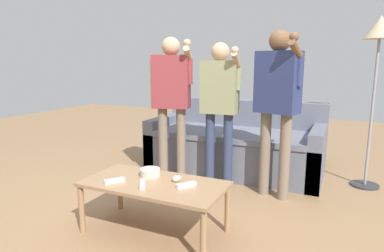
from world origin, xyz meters
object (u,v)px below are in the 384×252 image
object	(u,v)px
couch	(236,146)
player_right	(277,95)
coffee_table	(154,188)
player_left	(171,92)
game_remote_wand_near	(186,185)
game_remote_nunchuk	(177,178)
floor_lamp	(379,43)
game_remote_wand_spare	(114,181)
snack_bowl	(150,172)
player_center	(220,98)
game_remote_wand_far	(143,184)

from	to	relation	value
couch	player_right	distance (m)	1.13
coffee_table	player_left	distance (m)	1.32
game_remote_wand_near	game_remote_nunchuk	bearing A→B (deg)	145.80
floor_lamp	game_remote_wand_spare	xyz separation A→B (m)	(-1.77, -1.90, -1.05)
snack_bowl	game_remote_nunchuk	world-z (taller)	snack_bowl
game_remote_wand_near	game_remote_wand_spare	size ratio (longest dim) A/B	1.00
snack_bowl	player_center	size ratio (longest dim) A/B	0.11
game_remote_wand_far	game_remote_wand_spare	distance (m)	0.23
player_left	game_remote_wand_near	bearing A→B (deg)	-57.21
coffee_table	game_remote_wand_near	bearing A→B (deg)	2.91
game_remote_wand_far	game_remote_wand_near	bearing A→B (deg)	21.70
floor_lamp	game_remote_wand_near	size ratio (longest dim) A/B	12.09
player_left	game_remote_wand_far	distance (m)	1.37
floor_lamp	game_remote_wand_near	distance (m)	2.40
player_center	game_remote_wand_spare	distance (m)	1.43
game_remote_nunchuk	game_remote_wand_spare	distance (m)	0.47
coffee_table	snack_bowl	xyz separation A→B (m)	(-0.10, 0.11, 0.08)
game_remote_wand_far	floor_lamp	bearing A→B (deg)	50.52
couch	game_remote_wand_far	xyz separation A→B (m)	(-0.12, -1.86, 0.12)
couch	snack_bowl	xyz separation A→B (m)	(-0.19, -1.64, 0.14)
player_left	couch	bearing A→B (deg)	52.11
game_remote_wand_far	couch	bearing A→B (deg)	86.19
game_remote_wand_near	player_right	bearing A→B (deg)	68.71
couch	player_center	xyz separation A→B (m)	(0.00, -0.60, 0.64)
player_right	game_remote_wand_near	bearing A→B (deg)	-111.29
coffee_table	game_remote_nunchuk	bearing A→B (deg)	32.59
player_right	game_remote_wand_far	xyz separation A→B (m)	(-0.71, -1.19, -0.58)
floor_lamp	game_remote_wand_far	bearing A→B (deg)	-129.48
game_remote_wand_far	game_remote_wand_spare	bearing A→B (deg)	-173.04
snack_bowl	player_right	world-z (taller)	player_right
coffee_table	player_right	size ratio (longest dim) A/B	0.68
couch	game_remote_wand_far	bearing A→B (deg)	-93.81
couch	player_left	xyz separation A→B (m)	(-0.52, -0.67, 0.68)
snack_bowl	player_center	world-z (taller)	player_center
floor_lamp	game_remote_wand_near	xyz separation A→B (m)	(-1.25, -1.76, -1.05)
game_remote_nunchuk	floor_lamp	bearing A→B (deg)	50.86
game_remote_nunchuk	game_remote_wand_far	world-z (taller)	game_remote_nunchuk
snack_bowl	player_left	bearing A→B (deg)	108.60
coffee_table	player_center	bearing A→B (deg)	85.47
player_right	game_remote_wand_far	distance (m)	1.50
game_remote_nunchuk	game_remote_wand_spare	xyz separation A→B (m)	(-0.41, -0.22, -0.01)
player_left	game_remote_wand_spare	distance (m)	1.35
snack_bowl	game_remote_wand_near	world-z (taller)	snack_bowl
game_remote_nunchuk	snack_bowl	bearing A→B (deg)	175.94
coffee_table	player_left	bearing A→B (deg)	111.60
game_remote_wand_far	game_remote_wand_spare	xyz separation A→B (m)	(-0.23, -0.03, -0.00)
game_remote_wand_near	game_remote_wand_spare	bearing A→B (deg)	-164.53
snack_bowl	floor_lamp	size ratio (longest dim) A/B	0.09
player_center	game_remote_wand_far	distance (m)	1.36
couch	player_center	bearing A→B (deg)	-89.88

